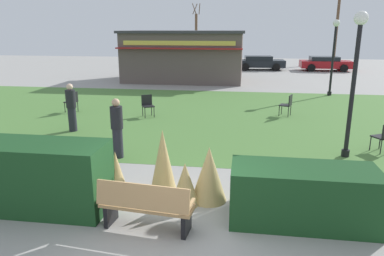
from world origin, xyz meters
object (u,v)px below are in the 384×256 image
Objects in this scene: food_kiosk at (185,56)px; parked_car_east_slot at (325,63)px; person_strolling at (71,107)px; trash_bin at (13,182)px; cafe_chair_north at (288,103)px; park_bench at (146,206)px; lamppost_mid at (355,68)px; cafe_chair_east at (148,104)px; tree_right_bg at (336,30)px; cafe_chair_west at (384,135)px; parked_car_center_slot at (259,62)px; cafe_chair_center at (72,100)px; person_standing at (117,128)px; lamppost_far at (334,48)px; tree_left_bg at (196,36)px; parked_car_west_slot at (203,62)px.

food_kiosk reaches higher than parked_car_east_slot.
person_strolling is 0.40× the size of parked_car_east_slot.
trash_bin is 10.89m from cafe_chair_north.
lamppost_mid reaches higher than park_bench.
cafe_chair_east is 29.10m from tree_right_bg.
cafe_chair_west is at bearing 23.52° from lamppost_mid.
cafe_chair_center is at bearing -115.12° from parked_car_center_slot.
person_standing is at bearing 66.10° from trash_bin.
park_bench is 8.85m from cafe_chair_east.
person_strolling is (-10.54, -8.71, -1.64)m from lamppost_far.
cafe_chair_east and cafe_chair_north have the same top height.
person_standing is at bearing -86.38° from tree_left_bg.
parked_car_center_slot is at bearing -136.69° from tree_right_bg.
person_standing reaches higher than cafe_chair_west.
trash_bin is 18.85m from food_kiosk.
lamppost_far reaches higher than cafe_chair_center.
trash_bin is 34.30m from tree_left_bg.
parked_car_east_slot is at bearing 75.99° from person_strolling.
tree_right_bg is at bearing 78.33° from lamppost_mid.
park_bench is at bearing -117.25° from person_standing.
tree_left_bg is (-10.01, 20.22, 0.17)m from lamppost_far.
cafe_chair_west is 1.00× the size of cafe_chair_center.
cafe_chair_center is (-3.14, -10.69, -1.16)m from food_kiosk.
lamppost_mid reaches higher than parked_car_center_slot.
trash_bin is at bearing -167.44° from person_standing.
tree_right_bg is at bearing 43.31° from parked_car_center_slot.
parked_car_west_slot is at bearing 109.62° from cafe_chair_west.
parked_car_center_slot is (7.18, 21.02, -0.22)m from person_strolling.
tree_left_bg is (-1.25, 15.42, 0.98)m from food_kiosk.
cafe_chair_north is at bearing -74.20° from tree_left_bg.
cafe_chair_north is at bearing -59.38° from food_kiosk.
parked_car_center_slot is at bearing 77.28° from trash_bin.
cafe_chair_center is at bearing 122.61° from park_bench.
lamppost_mid is 8.12m from cafe_chair_east.
cafe_chair_east is 1.00× the size of cafe_chair_center.
trash_bin is at bearing -123.60° from lamppost_far.
food_kiosk is 16.64m from cafe_chair_west.
cafe_chair_west is 0.12× the size of tree_right_bg.
lamppost_far reaches higher than cafe_chair_north.
parked_car_east_slot is at bearing 79.98° from lamppost_far.
parked_car_west_slot is (-5.53, 17.59, 0.12)m from cafe_chair_north.
lamppost_mid is 0.94× the size of parked_car_east_slot.
food_kiosk is 4.83× the size of person_strolling.
cafe_chair_west is at bearing -18.07° from cafe_chair_center.
tree_right_bg reaches higher than parked_car_center_slot.
cafe_chair_east is at bearing -171.02° from cafe_chair_north.
cafe_chair_west and cafe_chair_center have the same top height.
cafe_chair_north is at bearing -105.77° from parked_car_east_slot.
cafe_chair_north is at bearing -117.89° from lamppost_far.
food_kiosk is at bearing 39.08° from person_standing.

